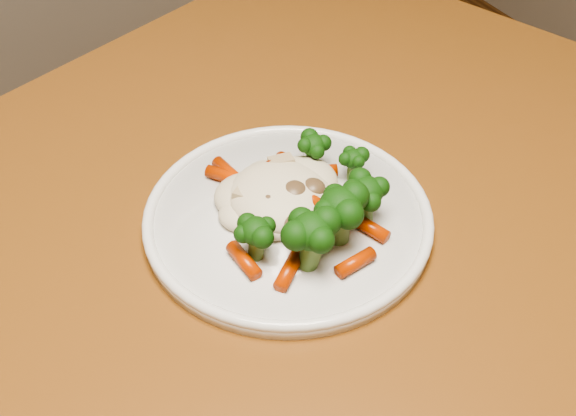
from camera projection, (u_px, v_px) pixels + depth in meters
name	position (u px, v px, depth m)	size (l,w,h in m)	color
dining_table	(220.00, 384.00, 0.64)	(1.35, 1.12, 0.75)	brown
plate	(288.00, 220.00, 0.63)	(0.25, 0.25, 0.01)	white
meal	(303.00, 203.00, 0.61)	(0.16, 0.18, 0.05)	beige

